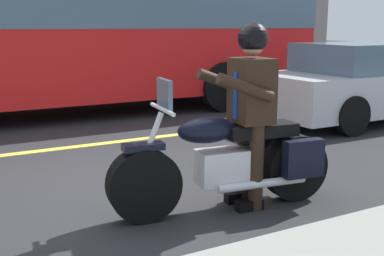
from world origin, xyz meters
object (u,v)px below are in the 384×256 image
bus_far (43,16)px  car_silver (372,82)px  motorcycle_main (231,162)px  rider_main (250,100)px

bus_far → car_silver: 6.20m
bus_far → car_silver: size_ratio=2.40×
motorcycle_main → rider_main: size_ratio=1.27×
motorcycle_main → car_silver: 5.44m
rider_main → bus_far: bus_far is taller
motorcycle_main → bus_far: 5.98m
rider_main → car_silver: rider_main is taller
bus_far → car_silver: bearing=147.9°
motorcycle_main → bus_far: (0.36, -5.80, 1.42)m
motorcycle_main → car_silver: (-4.79, -2.56, 0.24)m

